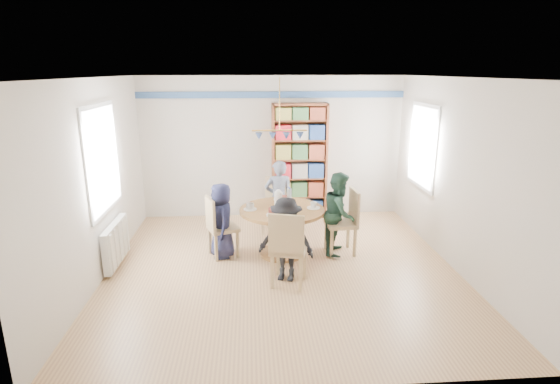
{
  "coord_description": "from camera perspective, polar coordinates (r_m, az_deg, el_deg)",
  "views": [
    {
      "loc": [
        -0.44,
        -5.81,
        2.8
      ],
      "look_at": [
        0.0,
        0.4,
        1.05
      ],
      "focal_mm": 28.0,
      "sensor_mm": 36.0,
      "label": 1
    }
  ],
  "objects": [
    {
      "name": "dining_table",
      "position": [
        6.73,
        0.26,
        -3.76
      ],
      "size": [
        1.3,
        1.3,
        0.75
      ],
      "color": "#925F30",
      "rests_on": "ground"
    },
    {
      "name": "chair_left",
      "position": [
        6.73,
        -8.12,
        -4.21
      ],
      "size": [
        0.54,
        0.54,
        0.95
      ],
      "color": "tan",
      "rests_on": "ground"
    },
    {
      "name": "tableware",
      "position": [
        6.67,
        0.03,
        -1.58
      ],
      "size": [
        1.17,
        1.17,
        0.31
      ],
      "color": "white",
      "rests_on": "dining_table"
    },
    {
      "name": "radiator",
      "position": [
        6.87,
        -20.61,
        -6.24
      ],
      "size": [
        0.12,
        1.0,
        0.6
      ],
      "color": "silver",
      "rests_on": "ground"
    },
    {
      "name": "person_far",
      "position": [
        7.51,
        -0.19,
        -0.82
      ],
      "size": [
        0.52,
        0.37,
        1.33
      ],
      "primitive_type": "imported",
      "rotation": [
        0.0,
        0.0,
        3.26
      ],
      "color": "gray",
      "rests_on": "ground"
    },
    {
      "name": "chair_right",
      "position": [
        6.88,
        8.64,
        -3.47
      ],
      "size": [
        0.48,
        0.48,
        1.02
      ],
      "color": "tan",
      "rests_on": "ground"
    },
    {
      "name": "person_right",
      "position": [
        6.85,
        7.76,
        -2.76
      ],
      "size": [
        0.66,
        0.75,
        1.3
      ],
      "primitive_type": "imported",
      "rotation": [
        0.0,
        0.0,
        1.26
      ],
      "color": "#1B372A",
      "rests_on": "ground"
    },
    {
      "name": "person_near",
      "position": [
        5.92,
        0.8,
        -6.23
      ],
      "size": [
        0.86,
        0.66,
        1.18
      ],
      "primitive_type": "imported",
      "rotation": [
        0.0,
        0.0,
        -0.33
      ],
      "color": "black",
      "rests_on": "ground"
    },
    {
      "name": "chair_near",
      "position": [
        5.75,
        1.05,
        -7.06
      ],
      "size": [
        0.57,
        0.57,
        1.05
      ],
      "color": "tan",
      "rests_on": "ground"
    },
    {
      "name": "bookshelf",
      "position": [
        8.38,
        2.54,
        3.87
      ],
      "size": [
        1.05,
        0.31,
        2.2
      ],
      "color": "brown",
      "rests_on": "ground"
    },
    {
      "name": "ground",
      "position": [
        6.46,
        0.25,
        -9.97
      ],
      "size": [
        5.0,
        5.0,
        0.0
      ],
      "primitive_type": "plane",
      "color": "tan"
    },
    {
      "name": "person_left",
      "position": [
        6.72,
        -7.63,
        -3.71
      ],
      "size": [
        0.5,
        0.65,
        1.17
      ],
      "primitive_type": "imported",
      "rotation": [
        0.0,
        0.0,
        -1.32
      ],
      "color": "#161832",
      "rests_on": "ground"
    },
    {
      "name": "chair_far",
      "position": [
        7.75,
        -0.55,
        -1.32
      ],
      "size": [
        0.53,
        0.53,
        0.97
      ],
      "color": "tan",
      "rests_on": "ground"
    },
    {
      "name": "room_shell",
      "position": [
        6.77,
        -2.49,
        5.91
      ],
      "size": [
        5.0,
        5.0,
        5.0
      ],
      "color": "white",
      "rests_on": "ground"
    }
  ]
}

